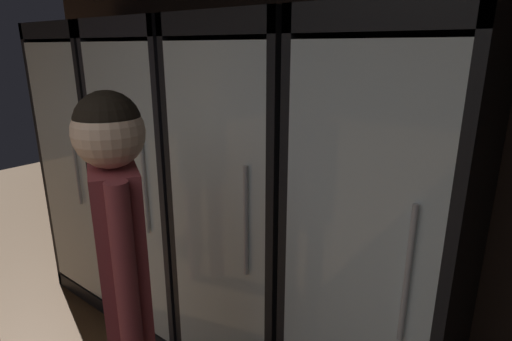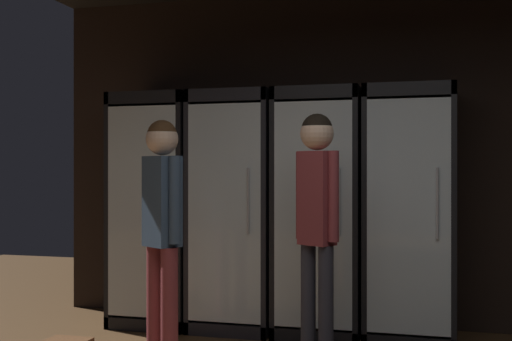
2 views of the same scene
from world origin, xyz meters
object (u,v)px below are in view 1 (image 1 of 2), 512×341
Objects in this scene: cooler_center at (264,210)px; shopper_near at (123,270)px; cooler_left at (178,183)px; cooler_far_left at (115,164)px; cooler_right at (389,246)px.

cooler_center is 0.97m from shopper_near.
cooler_left is 0.69m from cooler_center.
shopper_near is at bearing -32.46° from cooler_far_left.
shopper_near is (0.13, -0.96, 0.13)m from cooler_center.
cooler_right is (0.69, -0.00, 0.00)m from cooler_center.
cooler_far_left is 1.00× the size of cooler_left.
cooler_far_left is at bearing 147.54° from shopper_near.
cooler_left is 1.26m from shopper_near.
cooler_right is at bearing -0.04° from cooler_left.
cooler_far_left is 1.00× the size of cooler_center.
cooler_far_left and cooler_right have the same top height.
cooler_far_left is at bearing -179.96° from cooler_center.
cooler_center is at bearing 0.04° from cooler_far_left.
cooler_far_left and cooler_center have the same top height.
cooler_center is at bearing 97.65° from shopper_near.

